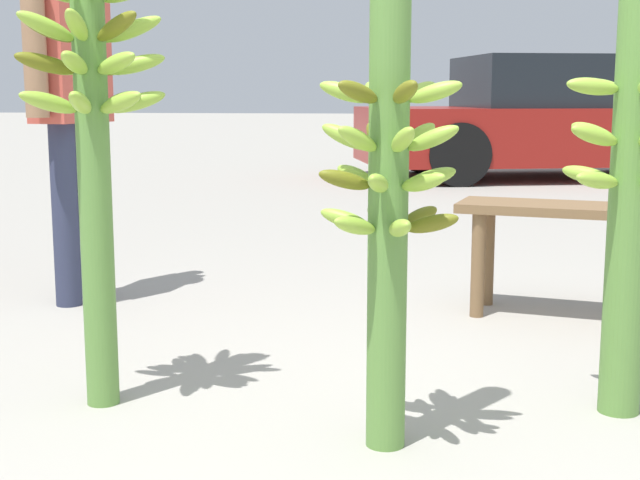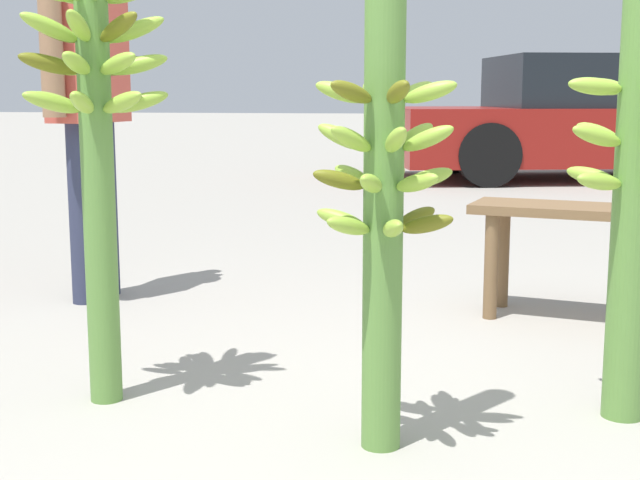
{
  "view_description": "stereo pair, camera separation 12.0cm",
  "coord_description": "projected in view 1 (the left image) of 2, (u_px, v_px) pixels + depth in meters",
  "views": [
    {
      "loc": [
        0.22,
        -2.27,
        0.98
      ],
      "look_at": [
        -0.12,
        0.37,
        0.53
      ],
      "focal_mm": 50.0,
      "sensor_mm": 36.0,
      "label": 1
    },
    {
      "loc": [
        0.34,
        -2.26,
        0.98
      ],
      "look_at": [
        -0.12,
        0.37,
        0.53
      ],
      "focal_mm": 50.0,
      "sensor_mm": 36.0,
      "label": 2
    }
  ],
  "objects": [
    {
      "name": "vendor_person",
      "position": [
        71.0,
        84.0,
        4.07
      ],
      "size": [
        0.26,
        0.63,
        1.7
      ],
      "rotation": [
        0.0,
        0.0,
        -1.75
      ],
      "color": "#2D334C",
      "rests_on": "ground_plane"
    },
    {
      "name": "banana_stalk_right",
      "position": [
        631.0,
        187.0,
        2.64
      ],
      "size": [
        0.45,
        0.45,
        1.31
      ],
      "color": "#5B8C3D",
      "rests_on": "ground_plane"
    },
    {
      "name": "market_bench",
      "position": [
        595.0,
        227.0,
        3.81
      ],
      "size": [
        1.21,
        0.59,
        0.5
      ],
      "rotation": [
        0.0,
        0.0,
        -0.23
      ],
      "color": "brown",
      "rests_on": "ground_plane"
    },
    {
      "name": "ground_plane",
      "position": [
        346.0,
        457.0,
        2.41
      ],
      "size": [
        80.0,
        80.0,
        0.0
      ],
      "primitive_type": "plane",
      "color": "#9E998E"
    },
    {
      "name": "banana_stalk_center",
      "position": [
        389.0,
        168.0,
        2.37
      ],
      "size": [
        0.4,
        0.4,
        1.53
      ],
      "color": "#5B8C3D",
      "rests_on": "ground_plane"
    },
    {
      "name": "parked_car",
      "position": [
        560.0,
        119.0,
        10.26
      ],
      "size": [
        4.74,
        2.85,
        1.38
      ],
      "rotation": [
        0.0,
        0.0,
        1.82
      ],
      "color": "maroon",
      "rests_on": "ground_plane"
    },
    {
      "name": "banana_stalk_left",
      "position": [
        91.0,
        98.0,
        2.68
      ],
      "size": [
        0.46,
        0.46,
        1.71
      ],
      "color": "#5B8C3D",
      "rests_on": "ground_plane"
    }
  ]
}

